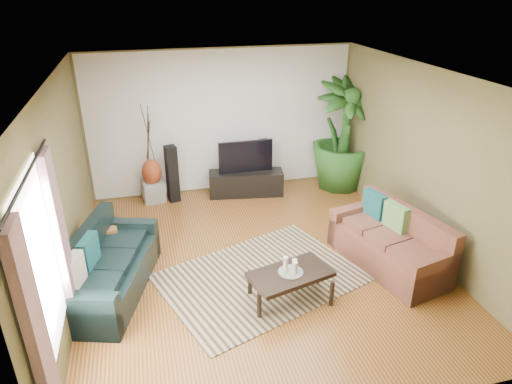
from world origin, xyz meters
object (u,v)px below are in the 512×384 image
object	(u,v)px
tv_stand	(246,183)
pedestal	(154,191)
sofa_right	(389,240)
side_table	(99,242)
sofa_left	(109,264)
coffee_table	(290,286)
television	(246,157)
vase	(152,173)
potted_plant	(343,135)
speaker_left	(172,174)
speaker_right	(264,165)

from	to	relation	value
tv_stand	pedestal	distance (m)	1.74
sofa_right	side_table	distance (m)	4.20
sofa_left	sofa_right	size ratio (longest dim) A/B	1.06
coffee_table	television	size ratio (longest dim) A/B	1.00
tv_stand	side_table	world-z (taller)	side_table
television	pedestal	size ratio (longest dim) A/B	2.65
vase	potted_plant	bearing A→B (deg)	-3.84
coffee_table	television	world-z (taller)	television
coffee_table	speaker_left	world-z (taller)	speaker_left
sofa_right	coffee_table	xyz separation A→B (m)	(-1.61, -0.41, -0.22)
sofa_left	sofa_right	xyz separation A→B (m)	(3.83, -0.35, 0.00)
potted_plant	pedestal	distance (m)	3.74
speaker_left	potted_plant	bearing A→B (deg)	-15.49
coffee_table	sofa_right	bearing A→B (deg)	-0.20
speaker_right	sofa_right	bearing A→B (deg)	-76.59
side_table	coffee_table	bearing A→B (deg)	-33.76
potted_plant	pedestal	world-z (taller)	potted_plant
sofa_left	side_table	distance (m)	0.89
sofa_right	tv_stand	xyz separation A→B (m)	(-1.42, 2.85, -0.19)
speaker_right	pedestal	world-z (taller)	speaker_right
vase	tv_stand	bearing A→B (deg)	-5.55
potted_plant	vase	distance (m)	3.68
sofa_right	coffee_table	size ratio (longest dim) A/B	1.74
sofa_left	potted_plant	world-z (taller)	potted_plant
tv_stand	vase	distance (m)	1.77
vase	side_table	size ratio (longest dim) A/B	0.88
sofa_right	speaker_right	bearing A→B (deg)	-174.48
tv_stand	television	world-z (taller)	television
sofa_left	side_table	world-z (taller)	sofa_left
pedestal	side_table	distance (m)	2.01
sofa_right	tv_stand	size ratio (longest dim) A/B	1.28
speaker_right	potted_plant	size ratio (longest dim) A/B	0.47
sofa_left	coffee_table	size ratio (longest dim) A/B	1.85
sofa_left	speaker_right	world-z (taller)	speaker_right
coffee_table	pedestal	size ratio (longest dim) A/B	2.65
sofa_right	pedestal	world-z (taller)	sofa_right
coffee_table	speaker_left	size ratio (longest dim) A/B	0.96
vase	coffee_table	bearing A→B (deg)	-65.73
side_table	tv_stand	bearing A→B (deg)	32.31
sofa_left	sofa_right	bearing A→B (deg)	-77.51
pedestal	television	bearing A→B (deg)	-4.89
television	side_table	xyz separation A→B (m)	(-2.60, -1.67, -0.49)
pedestal	potted_plant	bearing A→B (deg)	-3.84
sofa_right	pedestal	xyz separation A→B (m)	(-3.15, 3.02, -0.23)
sofa_right	speaker_left	world-z (taller)	speaker_left
sofa_left	vase	xyz separation A→B (m)	(0.68, 2.68, 0.14)
speaker_left	television	bearing A→B (deg)	-15.31
tv_stand	pedestal	world-z (taller)	tv_stand
speaker_left	speaker_right	bearing A→B (deg)	-9.92
sofa_left	television	size ratio (longest dim) A/B	1.85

